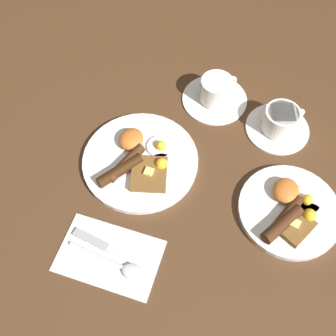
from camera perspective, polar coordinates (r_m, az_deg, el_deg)
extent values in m
plane|color=#4C301C|center=(0.94, -3.99, 0.83)|extent=(3.00, 3.00, 0.00)
cylinder|color=white|center=(0.93, -4.01, 1.07)|extent=(0.27, 0.27, 0.01)
cylinder|color=white|center=(0.94, -1.17, 3.10)|extent=(0.06, 0.06, 0.01)
sphere|color=yellow|center=(0.93, -1.05, 3.26)|extent=(0.02, 0.02, 0.02)
cylinder|color=white|center=(0.91, -0.99, 0.15)|extent=(0.07, 0.07, 0.01)
sphere|color=yellow|center=(0.90, -1.03, 0.45)|extent=(0.03, 0.03, 0.03)
ellipsoid|color=orange|center=(0.94, -5.38, 4.21)|extent=(0.06, 0.06, 0.03)
cylinder|color=#331C0A|center=(0.90, -7.00, -0.33)|extent=(0.11, 0.08, 0.03)
cylinder|color=#452513|center=(0.91, -6.11, 0.77)|extent=(0.11, 0.05, 0.02)
cube|color=brown|center=(0.89, -2.77, -0.85)|extent=(0.11, 0.11, 0.01)
cube|color=#F4E072|center=(0.88, -2.79, -0.53)|extent=(0.02, 0.02, 0.01)
cylinder|color=white|center=(0.91, 17.19, -5.93)|extent=(0.22, 0.22, 0.01)
cylinder|color=white|center=(0.92, 19.27, -4.44)|extent=(0.07, 0.07, 0.01)
sphere|color=yellow|center=(0.91, 19.51, -4.37)|extent=(0.02, 0.02, 0.02)
cylinder|color=white|center=(0.90, 19.91, -6.58)|extent=(0.06, 0.06, 0.01)
sphere|color=yellow|center=(0.89, 19.83, -6.46)|extent=(0.03, 0.03, 0.03)
ellipsoid|color=orange|center=(0.90, 16.74, -3.14)|extent=(0.06, 0.06, 0.03)
cylinder|color=#3E210F|center=(0.86, 16.25, -7.79)|extent=(0.11, 0.07, 0.03)
cylinder|color=#3D210F|center=(0.88, 16.58, -6.77)|extent=(0.12, 0.06, 0.02)
cube|color=brown|center=(0.88, 17.81, -7.91)|extent=(0.09, 0.09, 0.01)
cube|color=#F4E072|center=(0.87, 17.98, -7.65)|extent=(0.02, 0.02, 0.01)
cylinder|color=white|center=(1.05, 6.79, 9.93)|extent=(0.17, 0.17, 0.01)
cylinder|color=white|center=(1.02, 6.99, 11.22)|extent=(0.08, 0.08, 0.06)
cylinder|color=brown|center=(1.00, 7.17, 12.32)|extent=(0.07, 0.07, 0.00)
torus|color=white|center=(1.04, 8.93, 12.09)|extent=(0.04, 0.03, 0.04)
cylinder|color=white|center=(1.02, 15.59, 5.60)|extent=(0.16, 0.16, 0.01)
cylinder|color=white|center=(1.00, 16.04, 6.74)|extent=(0.09, 0.09, 0.06)
cylinder|color=brown|center=(0.98, 16.42, 7.70)|extent=(0.08, 0.08, 0.00)
torus|color=white|center=(1.01, 18.20, 7.35)|extent=(0.03, 0.04, 0.04)
cube|color=white|center=(0.84, -8.53, -12.46)|extent=(0.15, 0.22, 0.01)
cube|color=silver|center=(0.83, -5.70, -12.91)|extent=(0.02, 0.10, 0.00)
cube|color=#9E9EA3|center=(0.86, -11.10, -10.15)|extent=(0.02, 0.08, 0.01)
ellipsoid|color=silver|center=(0.82, -5.05, -14.84)|extent=(0.03, 0.05, 0.01)
cube|color=silver|center=(0.84, -10.42, -12.36)|extent=(0.01, 0.13, 0.00)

